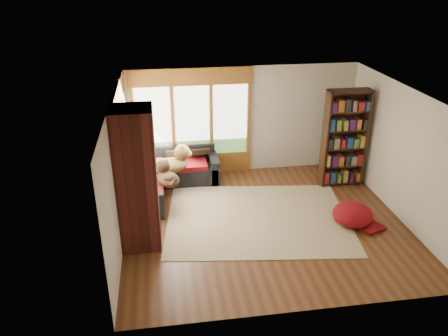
{
  "coord_description": "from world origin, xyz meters",
  "views": [
    {
      "loc": [
        -1.9,
        -7.26,
        4.7
      ],
      "look_at": [
        -0.72,
        0.65,
        0.95
      ],
      "focal_mm": 35.0,
      "sensor_mm": 36.0,
      "label": 1
    }
  ],
  "objects_px": {
    "sectional_sofa": "(163,178)",
    "dog_tan": "(172,160)",
    "brick_chimney": "(137,180)",
    "area_rug": "(258,218)",
    "bookshelf": "(344,139)",
    "dog_brindle": "(167,174)",
    "pouf": "(353,214)"
  },
  "relations": [
    {
      "from": "bookshelf",
      "to": "dog_brindle",
      "type": "height_order",
      "value": "bookshelf"
    },
    {
      "from": "area_rug",
      "to": "pouf",
      "type": "bearing_deg",
      "value": -14.58
    },
    {
      "from": "pouf",
      "to": "brick_chimney",
      "type": "bearing_deg",
      "value": -179.43
    },
    {
      "from": "dog_brindle",
      "to": "dog_tan",
      "type": "bearing_deg",
      "value": -32.72
    },
    {
      "from": "area_rug",
      "to": "dog_tan",
      "type": "relative_size",
      "value": 3.51
    },
    {
      "from": "sectional_sofa",
      "to": "pouf",
      "type": "distance_m",
      "value": 4.18
    },
    {
      "from": "sectional_sofa",
      "to": "dog_tan",
      "type": "height_order",
      "value": "dog_tan"
    },
    {
      "from": "dog_tan",
      "to": "dog_brindle",
      "type": "height_order",
      "value": "dog_tan"
    },
    {
      "from": "dog_brindle",
      "to": "area_rug",
      "type": "bearing_deg",
      "value": -134.76
    },
    {
      "from": "pouf",
      "to": "dog_tan",
      "type": "relative_size",
      "value": 0.76
    },
    {
      "from": "brick_chimney",
      "to": "dog_brindle",
      "type": "bearing_deg",
      "value": 68.76
    },
    {
      "from": "area_rug",
      "to": "dog_tan",
      "type": "bearing_deg",
      "value": 139.25
    },
    {
      "from": "dog_brindle",
      "to": "bookshelf",
      "type": "bearing_deg",
      "value": -103.55
    },
    {
      "from": "sectional_sofa",
      "to": "dog_tan",
      "type": "relative_size",
      "value": 2.12
    },
    {
      "from": "brick_chimney",
      "to": "area_rug",
      "type": "distance_m",
      "value": 2.69
    },
    {
      "from": "pouf",
      "to": "dog_brindle",
      "type": "relative_size",
      "value": 0.98
    },
    {
      "from": "bookshelf",
      "to": "pouf",
      "type": "height_order",
      "value": "bookshelf"
    },
    {
      "from": "brick_chimney",
      "to": "pouf",
      "type": "xyz_separation_m",
      "value": [
        4.11,
        0.04,
        -1.08
      ]
    },
    {
      "from": "area_rug",
      "to": "pouf",
      "type": "distance_m",
      "value": 1.88
    },
    {
      "from": "sectional_sofa",
      "to": "dog_tan",
      "type": "distance_m",
      "value": 0.55
    },
    {
      "from": "sectional_sofa",
      "to": "pouf",
      "type": "xyz_separation_m",
      "value": [
        3.67,
        -2.01,
        -0.08
      ]
    },
    {
      "from": "bookshelf",
      "to": "brick_chimney",
      "type": "bearing_deg",
      "value": -158.78
    },
    {
      "from": "brick_chimney",
      "to": "dog_brindle",
      "type": "relative_size",
      "value": 3.26
    },
    {
      "from": "area_rug",
      "to": "bookshelf",
      "type": "height_order",
      "value": "bookshelf"
    },
    {
      "from": "sectional_sofa",
      "to": "dog_tan",
      "type": "xyz_separation_m",
      "value": [
        0.22,
        -0.12,
        0.49
      ]
    },
    {
      "from": "sectional_sofa",
      "to": "dog_brindle",
      "type": "xyz_separation_m",
      "value": [
        0.08,
        -0.69,
        0.43
      ]
    },
    {
      "from": "sectional_sofa",
      "to": "dog_tan",
      "type": "bearing_deg",
      "value": -26.98
    },
    {
      "from": "brick_chimney",
      "to": "area_rug",
      "type": "relative_size",
      "value": 0.71
    },
    {
      "from": "dog_tan",
      "to": "dog_brindle",
      "type": "distance_m",
      "value": 0.59
    },
    {
      "from": "sectional_sofa",
      "to": "dog_brindle",
      "type": "relative_size",
      "value": 2.76
    },
    {
      "from": "brick_chimney",
      "to": "dog_brindle",
      "type": "height_order",
      "value": "brick_chimney"
    },
    {
      "from": "pouf",
      "to": "sectional_sofa",
      "type": "bearing_deg",
      "value": 151.3
    }
  ]
}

